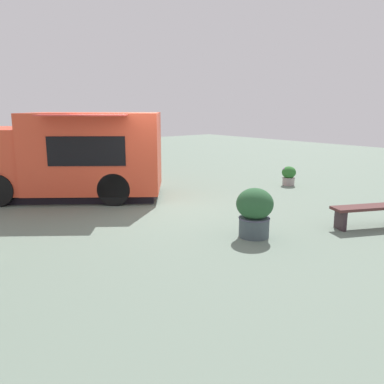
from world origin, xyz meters
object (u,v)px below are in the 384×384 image
Objects in this scene: food_truck at (73,157)px; planter_flowering_near at (255,211)px; planter_flowering_far at (289,175)px; plaza_bench at (367,211)px.

planter_flowering_near is (-1.29, 5.66, -0.61)m from food_truck.
planter_flowering_near is 5.69m from planter_flowering_far.
planter_flowering_far is at bearing -149.08° from planter_flowering_near.
food_truck is 7.70m from plaza_bench.
food_truck is at bearing -23.94° from planter_flowering_far.
planter_flowering_far is (-4.88, -2.92, -0.20)m from planter_flowering_near.
plaza_bench is (-3.62, 6.75, -0.79)m from food_truck.
planter_flowering_near is at bearing 102.85° from food_truck.
planter_flowering_near is at bearing -25.06° from plaza_bench.
food_truck reaches higher than planter_flowering_near.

